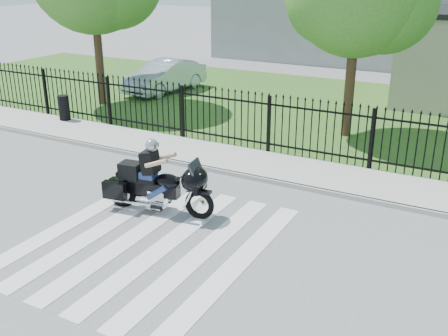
% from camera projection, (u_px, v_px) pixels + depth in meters
% --- Properties ---
extents(ground, '(120.00, 120.00, 0.00)m').
position_uv_depth(ground, '(150.00, 241.00, 10.76)').
color(ground, slate).
rests_on(ground, ground).
extents(crosswalk, '(5.00, 5.50, 0.01)m').
position_uv_depth(crosswalk, '(150.00, 240.00, 10.76)').
color(crosswalk, silver).
rests_on(crosswalk, ground).
extents(sidewalk, '(40.00, 2.00, 0.12)m').
position_uv_depth(sidewalk, '(254.00, 163.00, 14.85)').
color(sidewalk, '#ADAAA3').
rests_on(sidewalk, ground).
extents(curb, '(40.00, 0.12, 0.12)m').
position_uv_depth(curb, '(238.00, 175.00, 14.02)').
color(curb, '#ADAAA3').
rests_on(curb, ground).
extents(grass_strip, '(40.00, 12.00, 0.02)m').
position_uv_depth(grass_strip, '(330.00, 110.00, 20.62)').
color(grass_strip, '#2E511B').
rests_on(grass_strip, ground).
extents(iron_fence, '(26.00, 0.04, 1.80)m').
position_uv_depth(iron_fence, '(269.00, 126.00, 15.37)').
color(iron_fence, black).
rests_on(iron_fence, ground).
extents(motorcycle_rider, '(2.68, 1.09, 1.77)m').
position_uv_depth(motorcycle_rider, '(156.00, 182.00, 11.81)').
color(motorcycle_rider, black).
rests_on(motorcycle_rider, ground).
extents(parked_car, '(1.94, 4.38, 1.40)m').
position_uv_depth(parked_car, '(165.00, 76.00, 23.33)').
color(parked_car, '#9EAEC7').
rests_on(parked_car, grass_strip).
extents(litter_bin, '(0.52, 0.52, 0.88)m').
position_uv_depth(litter_bin, '(64.00, 108.00, 18.72)').
color(litter_bin, black).
rests_on(litter_bin, sidewalk).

